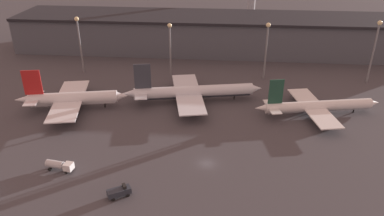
{
  "coord_description": "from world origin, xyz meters",
  "views": [
    {
      "loc": [
        3.58,
        -82.16,
        58.0
      ],
      "look_at": [
        -5.79,
        20.48,
        6.0
      ],
      "focal_mm": 35.0,
      "sensor_mm": 36.0,
      "label": 1
    }
  ],
  "objects_px": {
    "service_vehicle_1": "(59,165)",
    "service_vehicle_0": "(119,192)",
    "airplane_2": "(317,106)",
    "airplane_0": "(72,99)",
    "airplane_1": "(192,92)"
  },
  "relations": [
    {
      "from": "airplane_2",
      "to": "service_vehicle_1",
      "type": "bearing_deg",
      "value": -163.95
    },
    {
      "from": "service_vehicle_0",
      "to": "service_vehicle_1",
      "type": "bearing_deg",
      "value": 123.13
    },
    {
      "from": "airplane_1",
      "to": "service_vehicle_1",
      "type": "bearing_deg",
      "value": -136.16
    },
    {
      "from": "service_vehicle_0",
      "to": "service_vehicle_1",
      "type": "xyz_separation_m",
      "value": [
        -18.02,
        8.64,
        0.2
      ]
    },
    {
      "from": "airplane_0",
      "to": "service_vehicle_1",
      "type": "distance_m",
      "value": 35.97
    },
    {
      "from": "airplane_2",
      "to": "service_vehicle_0",
      "type": "relative_size",
      "value": 7.33
    },
    {
      "from": "airplane_1",
      "to": "service_vehicle_0",
      "type": "relative_size",
      "value": 8.61
    },
    {
      "from": "service_vehicle_1",
      "to": "service_vehicle_0",
      "type": "bearing_deg",
      "value": -16.71
    },
    {
      "from": "service_vehicle_1",
      "to": "airplane_2",
      "type": "bearing_deg",
      "value": 36.55
    },
    {
      "from": "airplane_2",
      "to": "service_vehicle_0",
      "type": "bearing_deg",
      "value": -150.98
    },
    {
      "from": "airplane_0",
      "to": "service_vehicle_0",
      "type": "xyz_separation_m",
      "value": [
        27.82,
        -43.19,
        -2.37
      ]
    },
    {
      "from": "airplane_1",
      "to": "service_vehicle_0",
      "type": "bearing_deg",
      "value": -114.75
    },
    {
      "from": "airplane_0",
      "to": "airplane_1",
      "type": "distance_m",
      "value": 41.24
    },
    {
      "from": "airplane_2",
      "to": "airplane_1",
      "type": "bearing_deg",
      "value": 159.96
    },
    {
      "from": "airplane_2",
      "to": "service_vehicle_1",
      "type": "relative_size",
      "value": 5.65
    }
  ]
}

